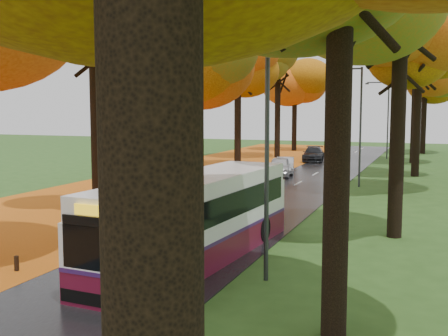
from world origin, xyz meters
The scene contains 13 objects.
road centered at (0.00, 25.00, 0.02)m, with size 6.50×90.00×0.04m, color black.
centre_line centered at (0.00, 25.00, 0.04)m, with size 0.12×90.00×0.01m, color silver.
leaf_verge centered at (-9.00, 25.00, 0.01)m, with size 12.00×90.00×0.02m, color #88430C.
leaf_drift centered at (-3.05, 25.00, 0.04)m, with size 0.90×90.00×0.01m, color orange.
trees_left centered at (-7.18, 27.06, 9.53)m, with size 9.20×74.00×13.88m.
trees_right centered at (7.19, 26.91, 9.69)m, with size 9.30×74.20×13.96m.
streetlamp_near centered at (3.95, 8.00, 4.71)m, with size 2.45×0.18×8.00m.
streetlamp_mid centered at (3.95, 30.00, 4.71)m, with size 2.45×0.18×8.00m.
streetlamp_far centered at (3.95, 52.00, 4.71)m, with size 2.45×0.18×8.00m.
bus centered at (1.30, 9.32, 1.59)m, with size 3.36×11.36×2.95m.
car_white centered at (-2.35, 33.69, 0.77)m, with size 1.72×4.29×1.46m, color #B9BABE.
car_silver centered at (-2.35, 35.44, 0.69)m, with size 1.38×3.94×1.30m, color #95979C.
car_dark centered at (-2.35, 46.41, 0.74)m, with size 1.97×4.86×1.41m, color black.
Camera 1 is at (9.01, -8.31, 5.35)m, focal length 45.00 mm.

